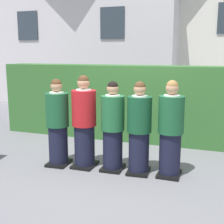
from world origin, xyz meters
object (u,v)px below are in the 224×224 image
at_px(student_in_red_blazer, 84,124).
at_px(student_front_row_2, 113,128).
at_px(student_front_row_4, 171,131).
at_px(student_front_row_3, 139,130).
at_px(student_front_row_0, 58,125).

distance_m(student_in_red_blazer, student_front_row_2, 0.54).
bearing_deg(student_front_row_4, student_front_row_3, -174.43).
height_order(student_front_row_2, student_front_row_4, student_front_row_4).
relative_size(student_in_red_blazer, student_front_row_2, 1.06).
bearing_deg(student_front_row_2, student_in_red_blazer, -177.18).
bearing_deg(student_front_row_4, student_front_row_2, -176.89).
height_order(student_in_red_blazer, student_front_row_4, student_in_red_blazer).
relative_size(student_front_row_2, student_front_row_3, 0.99).
bearing_deg(student_front_row_2, student_front_row_3, 0.38).
height_order(student_front_row_0, student_in_red_blazer, student_in_red_blazer).
bearing_deg(student_front_row_4, student_in_red_blazer, -176.99).
height_order(student_in_red_blazer, student_front_row_2, student_in_red_blazer).
height_order(student_front_row_3, student_front_row_4, student_front_row_4).
relative_size(student_front_row_2, student_front_row_4, 0.97).
bearing_deg(student_in_red_blazer, student_front_row_4, 3.01).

